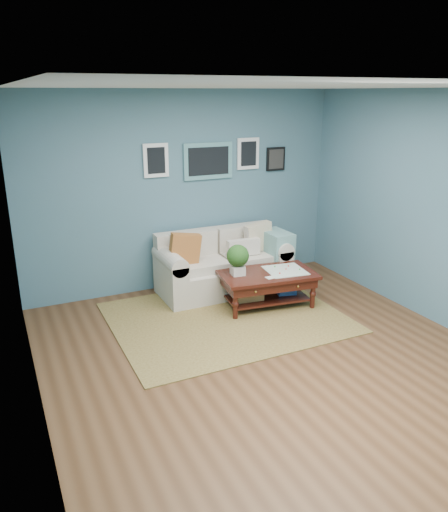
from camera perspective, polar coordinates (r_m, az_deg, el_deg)
room_shell at (r=4.80m, az=6.09°, el=2.49°), size 5.00×5.02×2.70m
area_rug at (r=6.20m, az=0.26°, el=-7.02°), size 2.74×2.19×0.01m
loveseat at (r=6.94m, az=0.39°, el=-0.89°), size 1.82×0.83×0.93m
coffee_table at (r=6.42m, az=4.38°, el=-2.61°), size 1.29×0.86×0.85m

